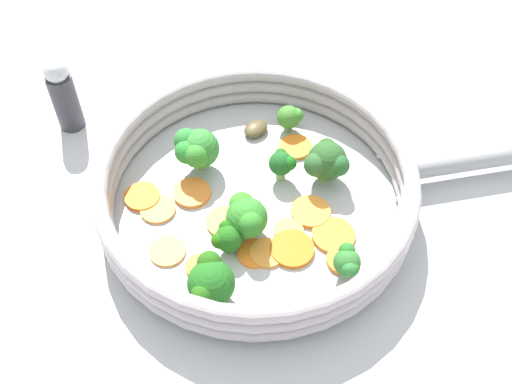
% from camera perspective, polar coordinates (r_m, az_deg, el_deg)
% --- Properties ---
extents(ground_plane, '(4.00, 4.00, 0.00)m').
position_cam_1_polar(ground_plane, '(0.70, 0.00, -1.45)').
color(ground_plane, '#B3B7BA').
extents(skillet, '(0.34, 0.34, 0.01)m').
position_cam_1_polar(skillet, '(0.69, 0.00, -1.12)').
color(skillet, '#B2B5B7').
rests_on(skillet, ground_plane).
extents(skillet_rim_wall, '(0.36, 0.36, 0.05)m').
position_cam_1_polar(skillet_rim_wall, '(0.67, 0.00, 0.64)').
color(skillet_rim_wall, '#B9AEB3').
rests_on(skillet_rim_wall, skillet).
extents(skillet_handle, '(0.11, 0.21, 0.03)m').
position_cam_1_polar(skillet_handle, '(0.77, 20.99, 3.06)').
color(skillet_handle, '#999B9E').
rests_on(skillet_handle, skillet).
extents(skillet_rivet_left, '(0.01, 0.01, 0.01)m').
position_cam_1_polar(skillet_rivet_left, '(0.70, 13.50, -0.70)').
color(skillet_rivet_left, '#B4B7B3').
rests_on(skillet_rivet_left, skillet).
extents(skillet_rivet_right, '(0.01, 0.01, 0.01)m').
position_cam_1_polar(skillet_rivet_right, '(0.74, 11.72, 3.37)').
color(skillet_rivet_right, '#B6B0B9').
rests_on(skillet_rivet_right, skillet).
extents(carrot_slice_0, '(0.05, 0.05, 0.01)m').
position_cam_1_polar(carrot_slice_0, '(0.70, -10.77, -0.45)').
color(carrot_slice_0, orange).
rests_on(carrot_slice_0, skillet).
extents(carrot_slice_1, '(0.04, 0.04, 0.01)m').
position_cam_1_polar(carrot_slice_1, '(0.65, 8.25, -6.44)').
color(carrot_slice_1, orange).
rests_on(carrot_slice_1, skillet).
extents(carrot_slice_2, '(0.05, 0.05, 0.01)m').
position_cam_1_polar(carrot_slice_2, '(0.65, 3.46, -5.43)').
color(carrot_slice_2, orange).
rests_on(carrot_slice_2, skillet).
extents(carrot_slice_3, '(0.05, 0.05, 0.00)m').
position_cam_1_polar(carrot_slice_3, '(0.64, 1.07, -5.82)').
color(carrot_slice_3, orange).
rests_on(carrot_slice_3, skillet).
extents(carrot_slice_4, '(0.06, 0.06, 0.00)m').
position_cam_1_polar(carrot_slice_4, '(0.69, -9.32, -1.63)').
color(carrot_slice_4, '#EE963A').
rests_on(carrot_slice_4, skillet).
extents(carrot_slice_5, '(0.05, 0.05, 0.01)m').
position_cam_1_polar(carrot_slice_5, '(0.74, 3.79, 4.30)').
color(carrot_slice_5, orange).
rests_on(carrot_slice_5, skillet).
extents(carrot_slice_6, '(0.05, 0.05, 0.01)m').
position_cam_1_polar(carrot_slice_6, '(0.70, -6.13, -0.09)').
color(carrot_slice_6, orange).
rests_on(carrot_slice_6, skillet).
extents(carrot_slice_7, '(0.05, 0.05, 0.01)m').
position_cam_1_polar(carrot_slice_7, '(0.66, 3.11, -3.78)').
color(carrot_slice_7, '#F99D41').
rests_on(carrot_slice_7, skillet).
extents(carrot_slice_8, '(0.05, 0.05, 0.00)m').
position_cam_1_polar(carrot_slice_8, '(0.66, 7.38, -4.11)').
color(carrot_slice_8, orange).
rests_on(carrot_slice_8, skillet).
extents(carrot_slice_9, '(0.04, 0.04, 0.00)m').
position_cam_1_polar(carrot_slice_9, '(0.64, -5.41, -7.07)').
color(carrot_slice_9, orange).
rests_on(carrot_slice_9, skillet).
extents(carrot_slice_10, '(0.05, 0.05, 0.01)m').
position_cam_1_polar(carrot_slice_10, '(0.68, 5.23, -1.88)').
color(carrot_slice_10, orange).
rests_on(carrot_slice_10, skillet).
extents(carrot_slice_11, '(0.05, 0.05, 0.00)m').
position_cam_1_polar(carrot_slice_11, '(0.65, -8.43, -5.60)').
color(carrot_slice_11, '#F99541').
rests_on(carrot_slice_11, skillet).
extents(carrot_slice_12, '(0.05, 0.05, 0.00)m').
position_cam_1_polar(carrot_slice_12, '(0.64, -0.13, -5.86)').
color(carrot_slice_12, orange).
rests_on(carrot_slice_12, skillet).
extents(carrot_slice_13, '(0.06, 0.06, 0.00)m').
position_cam_1_polar(carrot_slice_13, '(0.67, -2.95, -2.84)').
color(carrot_slice_13, gold).
rests_on(carrot_slice_13, skillet).
extents(broccoli_floret_0, '(0.03, 0.03, 0.04)m').
position_cam_1_polar(broccoli_floret_0, '(0.63, -2.77, -4.37)').
color(broccoli_floret_0, '#678554').
rests_on(broccoli_floret_0, skillet).
extents(broccoli_floret_1, '(0.05, 0.05, 0.05)m').
position_cam_1_polar(broccoli_floret_1, '(0.69, 6.73, 2.92)').
color(broccoli_floret_1, '#6FA551').
rests_on(broccoli_floret_1, skillet).
extents(broccoli_floret_2, '(0.05, 0.05, 0.06)m').
position_cam_1_polar(broccoli_floret_2, '(0.70, -5.77, 4.10)').
color(broccoli_floret_2, '#80AF6F').
rests_on(broccoli_floret_2, skillet).
extents(broccoli_floret_3, '(0.05, 0.05, 0.05)m').
position_cam_1_polar(broccoli_floret_3, '(0.64, -0.84, -2.39)').
color(broccoli_floret_3, '#7DA45D').
rests_on(broccoli_floret_3, skillet).
extents(broccoli_floret_4, '(0.03, 0.03, 0.04)m').
position_cam_1_polar(broccoli_floret_4, '(0.75, 3.29, 7.14)').
color(broccoli_floret_4, '#86B368').
rests_on(broccoli_floret_4, skillet).
extents(broccoli_floret_5, '(0.04, 0.03, 0.04)m').
position_cam_1_polar(broccoli_floret_5, '(0.62, 8.71, -6.63)').
color(broccoli_floret_5, '#7DAE6C').
rests_on(broccoli_floret_5, skillet).
extents(broccoli_floret_6, '(0.03, 0.03, 0.04)m').
position_cam_1_polar(broccoli_floret_6, '(0.69, 2.50, 2.76)').
color(broccoli_floret_6, '#7EA960').
rests_on(broccoli_floret_6, skillet).
extents(broccoli_floret_7, '(0.06, 0.05, 0.05)m').
position_cam_1_polar(broccoli_floret_7, '(0.59, -4.38, -8.56)').
color(broccoli_floret_7, '#80AE66').
rests_on(broccoli_floret_7, skillet).
extents(mushroom_piece_0, '(0.04, 0.04, 0.01)m').
position_cam_1_polar(mushroom_piece_0, '(0.76, -0.02, 6.07)').
color(mushroom_piece_0, brown).
rests_on(mushroom_piece_0, skillet).
extents(salt_shaker, '(0.03, 0.03, 0.10)m').
position_cam_1_polar(salt_shaker, '(0.79, -17.86, 8.78)').
color(salt_shaker, '#333338').
rests_on(salt_shaker, ground_plane).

